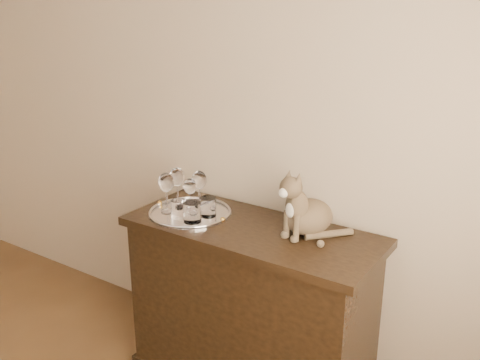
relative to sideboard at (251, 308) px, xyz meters
The scene contains 11 objects.
wall_back 1.15m from the sideboard, 152.68° to the left, with size 4.00×0.10×2.70m, color #C4AF93.
sideboard is the anchor object (origin of this frame).
tray 0.54m from the sideboard, behind, with size 0.40×0.40×0.01m, color silver.
wine_glass_a 0.69m from the sideboard, behind, with size 0.08×0.08×0.20m, color white, non-canonical shape.
wine_glass_b 0.63m from the sideboard, behind, with size 0.07×0.07×0.19m, color white, non-canonical shape.
wine_glass_c 0.69m from the sideboard, 169.87° to the right, with size 0.08×0.08×0.20m, color silver, non-canonical shape.
wine_glass_d 0.62m from the sideboard, behind, with size 0.06×0.06×0.17m, color silver, non-canonical shape.
tumbler_a 0.55m from the sideboard, 156.90° to the right, with size 0.08×0.08×0.09m, color white.
tumbler_b 0.59m from the sideboard, 163.51° to the right, with size 0.08×0.08×0.09m, color white.
tumbler_c 0.53m from the sideboard, behind, with size 0.08×0.08×0.09m, color white.
cat 0.63m from the sideboard, 21.81° to the left, with size 0.31×0.29×0.31m, color #4F3C2F, non-canonical shape.
Camera 1 is at (1.81, 0.04, 1.83)m, focal length 40.00 mm.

